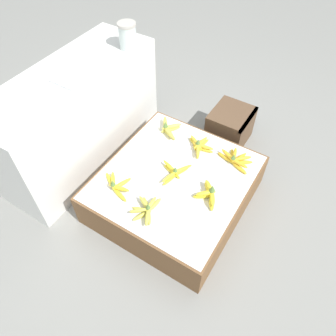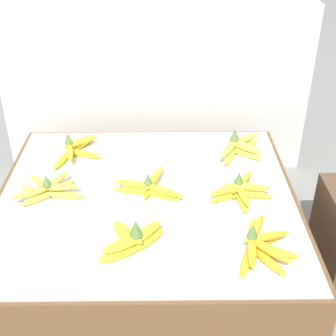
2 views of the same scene
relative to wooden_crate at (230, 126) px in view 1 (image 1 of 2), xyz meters
name	(u,v)px [view 1 (image 1 of 2)]	position (x,y,z in m)	size (l,w,h in m)	color
ground_plane	(175,200)	(-0.77, 0.06, -0.15)	(10.00, 10.00, 0.00)	gray
display_platform	(175,189)	(-0.77, 0.06, -0.01)	(1.01, 0.93, 0.27)	brown
back_vendor_table	(78,118)	(-0.75, 0.90, 0.23)	(1.34, 0.49, 0.75)	white
wooden_crate	(230,126)	(0.00, 0.00, 0.00)	(0.34, 0.30, 0.29)	brown
banana_bunch_front_midleft	(209,194)	(-0.80, -0.21, 0.16)	(0.20, 0.17, 0.11)	yellow
banana_bunch_front_midright	(236,159)	(-0.44, -0.22, 0.15)	(0.19, 0.26, 0.09)	gold
banana_bunch_middle_left	(146,209)	(-1.10, 0.06, 0.15)	(0.23, 0.17, 0.09)	gold
banana_bunch_middle_midleft	(174,172)	(-0.76, 0.07, 0.15)	(0.24, 0.20, 0.09)	yellow
banana_bunch_middle_midright	(199,146)	(-0.46, 0.04, 0.15)	(0.22, 0.22, 0.09)	gold
banana_bunch_back_left	(116,185)	(-1.05, 0.33, 0.15)	(0.18, 0.26, 0.09)	yellow
banana_bunch_back_midright	(168,128)	(-0.43, 0.32, 0.15)	(0.19, 0.20, 0.10)	#DBCC4C
glass_jar	(128,36)	(-0.28, 0.75, 0.69)	(0.13, 0.13, 0.18)	silver
foam_tray_white	(1,107)	(-1.21, 0.96, 0.61)	(0.20, 0.16, 0.02)	white
foam_tray_dark	(74,76)	(-0.75, 0.82, 0.61)	(0.25, 0.19, 0.02)	white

